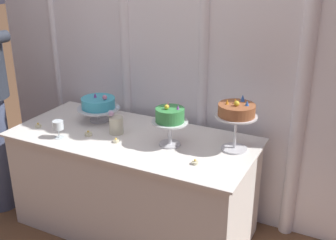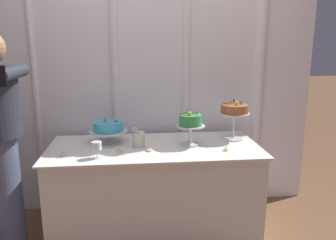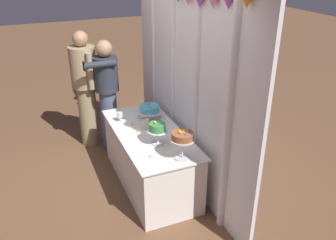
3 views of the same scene
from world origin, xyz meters
name	(u,v)px [view 1 (image 1 of 3)]	position (x,y,z in m)	size (l,w,h in m)	color
ground_plane	(128,233)	(0.00, 0.00, 0.00)	(24.00, 24.00, 0.00)	brown
draped_curtain	(168,8)	(0.04, 0.56, 1.54)	(3.03, 0.20, 2.77)	white
cake_table	(134,183)	(0.00, 0.10, 0.37)	(1.69, 0.77, 0.73)	white
cake_display_leftmost	(98,104)	(-0.37, 0.24, 0.86)	(0.32, 0.32, 0.21)	silver
cake_display_center	(170,118)	(0.29, 0.09, 0.92)	(0.24, 0.24, 0.29)	silver
cake_display_rightmost	(236,114)	(0.69, 0.22, 0.98)	(0.26, 0.26, 0.35)	silver
wine_glass	(58,126)	(-0.43, -0.14, 0.82)	(0.07, 0.07, 0.12)	silver
flower_vase	(116,124)	(-0.13, 0.10, 0.80)	(0.11, 0.11, 0.19)	beige
tealight_far_left	(38,126)	(-0.69, -0.06, 0.74)	(0.04, 0.04, 0.03)	beige
tealight_near_left	(88,134)	(-0.28, -0.02, 0.75)	(0.05, 0.05, 0.04)	beige
tealight_near_right	(116,141)	(-0.05, -0.03, 0.74)	(0.04, 0.04, 0.03)	beige
tealight_far_right	(195,163)	(0.54, -0.08, 0.74)	(0.04, 0.04, 0.03)	beige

